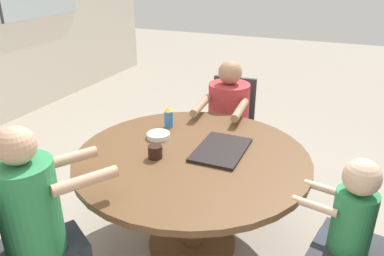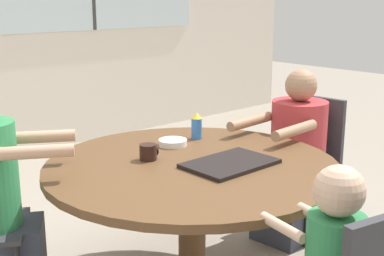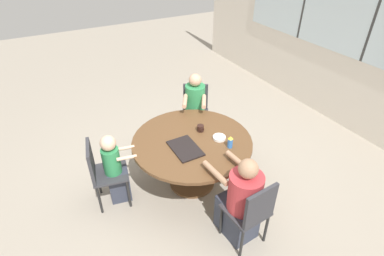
{
  "view_description": "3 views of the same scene",
  "coord_description": "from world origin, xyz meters",
  "views": [
    {
      "loc": [
        -1.9,
        -0.81,
        1.8
      ],
      "look_at": [
        0.0,
        0.0,
        0.88
      ],
      "focal_mm": 35.0,
      "sensor_mm": 36.0,
      "label": 1
    },
    {
      "loc": [
        -1.7,
        -1.87,
        1.52
      ],
      "look_at": [
        0.0,
        0.0,
        0.88
      ],
      "focal_mm": 50.0,
      "sensor_mm": 36.0,
      "label": 2
    },
    {
      "loc": [
        2.56,
        -1.4,
        2.88
      ],
      "look_at": [
        0.0,
        0.0,
        0.88
      ],
      "focal_mm": 28.0,
      "sensor_mm": 36.0,
      "label": 3
    }
  ],
  "objects": [
    {
      "name": "person_man_blue_shirt",
      "position": [
        0.93,
        0.07,
        0.47
      ],
      "size": [
        0.67,
        0.4,
        1.07
      ],
      "rotation": [
        0.0,
        0.0,
        -4.64
      ],
      "color": "#333847",
      "rests_on": "ground_plane"
    },
    {
      "name": "bowl_white_shallow",
      "position": [
        0.13,
        0.31,
        0.72
      ],
      "size": [
        0.16,
        0.16,
        0.03
      ],
      "color": "white",
      "rests_on": "dining_table"
    },
    {
      "name": "sippy_cup",
      "position": [
        0.33,
        0.33,
        0.78
      ],
      "size": [
        0.06,
        0.06,
        0.15
      ],
      "color": "blue",
      "rests_on": "dining_table"
    },
    {
      "name": "coffee_mug",
      "position": [
        -0.12,
        0.19,
        0.74
      ],
      "size": [
        0.09,
        0.09,
        0.08
      ],
      "color": "black",
      "rests_on": "dining_table"
    },
    {
      "name": "chair_for_man_blue_shirt",
      "position": [
        1.1,
        0.08,
        0.52
      ],
      "size": [
        0.43,
        0.43,
        0.87
      ],
      "rotation": [
        0.0,
        0.0,
        -4.64
      ],
      "color": "#333338",
      "rests_on": "ground_plane"
    },
    {
      "name": "food_tray_dark",
      "position": [
        0.11,
        -0.15,
        0.71
      ],
      "size": [
        0.44,
        0.29,
        0.02
      ],
      "color": "black",
      "rests_on": "dining_table"
    },
    {
      "name": "dining_table",
      "position": [
        0.0,
        0.0,
        0.58
      ],
      "size": [
        1.47,
        1.47,
        0.7
      ],
      "color": "brown",
      "rests_on": "ground_plane"
    }
  ]
}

